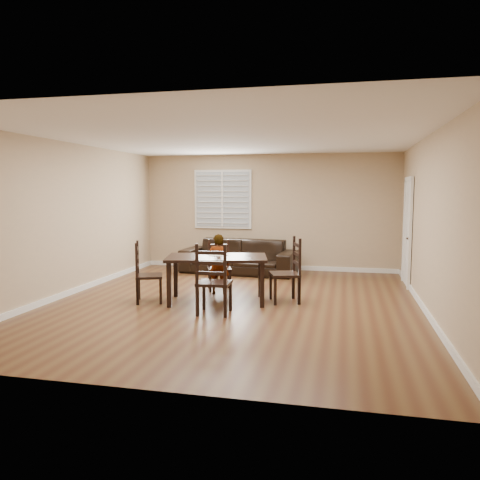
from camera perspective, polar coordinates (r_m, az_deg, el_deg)
name	(u,v)px	position (r m, az deg, el deg)	size (l,w,h in m)	color
ground	(234,303)	(7.82, -0.75, -7.66)	(7.00, 7.00, 0.00)	brown
room	(238,193)	(7.77, -0.21, 5.69)	(6.04, 7.04, 2.72)	tan
dining_table	(217,262)	(7.78, -2.85, -2.64)	(1.80, 1.26, 0.77)	black
chair_near	(219,267)	(8.84, -2.58, -3.28)	(0.53, 0.51, 0.93)	black
chair_far	(212,283)	(6.95, -3.41, -5.27)	(0.51, 0.48, 1.08)	black
chair_left	(142,275)	(7.96, -11.89, -4.17)	(0.57, 0.58, 1.02)	black
chair_right	(292,273)	(7.86, 6.38, -3.97)	(0.59, 0.61, 1.08)	black
child	(219,264)	(8.39, -2.63, -2.96)	(0.40, 0.26, 1.09)	gray
napkin	(217,255)	(7.95, -2.78, -1.80)	(0.31, 0.31, 0.00)	beige
donut	(218,254)	(7.94, -2.64, -1.66)	(0.09, 0.09, 0.03)	#C38646
sofa	(239,256)	(10.56, -0.14, -2.02)	(2.56, 1.00, 0.75)	black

